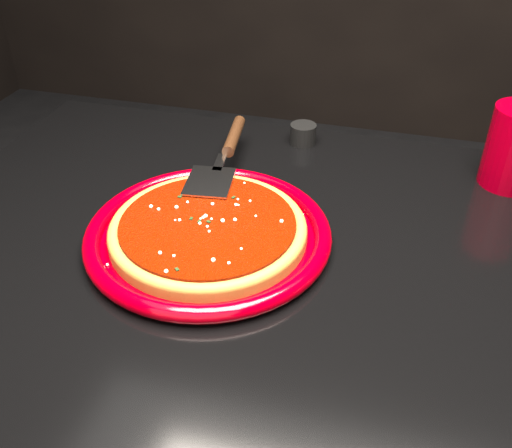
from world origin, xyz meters
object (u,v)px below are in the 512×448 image
Objects in this scene: pizza_server at (224,155)px; ramekin at (303,134)px; table at (303,437)px; plate at (208,234)px.

pizza_server is 0.19m from ramekin.
pizza_server is at bearing 135.23° from table.
ramekin is (0.07, 0.32, 0.01)m from plate.
plate is at bearing -86.99° from pizza_server.
table is 3.53× the size of plate.
pizza_server is at bearing -122.34° from ramekin.
table is 0.53m from ramekin.
plate is at bearing -101.70° from ramekin.
pizza_server reaches higher than table.
ramekin is at bearing 104.55° from table.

